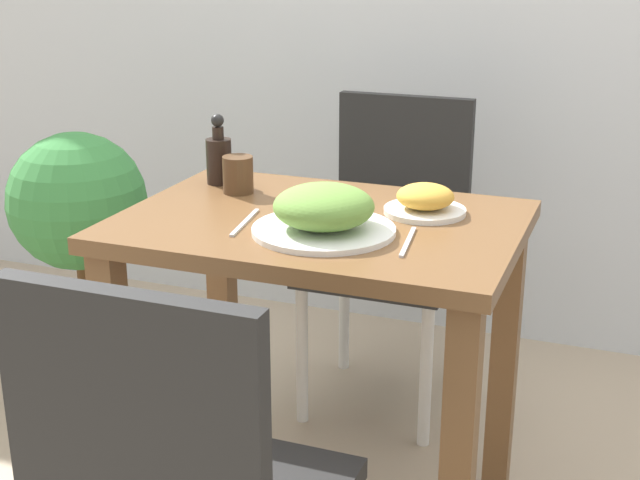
{
  "coord_description": "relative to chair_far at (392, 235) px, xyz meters",
  "views": [
    {
      "loc": [
        0.64,
        -1.69,
        1.33
      ],
      "look_at": [
        0.0,
        0.0,
        0.71
      ],
      "focal_mm": 50.0,
      "sensor_mm": 36.0,
      "label": 1
    }
  ],
  "objects": [
    {
      "name": "side_plate",
      "position": [
        0.24,
        -0.57,
        0.28
      ],
      "size": [
        0.18,
        0.18,
        0.07
      ],
      "color": "white",
      "rests_on": "dining_table"
    },
    {
      "name": "drink_cup",
      "position": [
        -0.21,
        -0.56,
        0.3
      ],
      "size": [
        0.07,
        0.07,
        0.09
      ],
      "color": "#4C331E",
      "rests_on": "dining_table"
    },
    {
      "name": "fork_utensil",
      "position": [
        -0.1,
        -0.77,
        0.26
      ],
      "size": [
        0.04,
        0.18,
        0.0
      ],
      "rotation": [
        0.0,
        0.0,
        1.72
      ],
      "color": "silver",
      "rests_on": "dining_table"
    },
    {
      "name": "spoon_utensil",
      "position": [
        0.25,
        -0.77,
        0.26
      ],
      "size": [
        0.03,
        0.18,
        0.0
      ],
      "rotation": [
        0.0,
        0.0,
        1.7
      ],
      "color": "silver",
      "rests_on": "dining_table"
    },
    {
      "name": "dining_table",
      "position": [
        0.03,
        -0.68,
        0.1
      ],
      "size": [
        0.85,
        0.61,
        0.76
      ],
      "color": "brown",
      "rests_on": "ground_plane"
    },
    {
      "name": "potted_plant_left",
      "position": [
        -0.86,
        -0.31,
        0.01
      ],
      "size": [
        0.4,
        0.4,
        0.8
      ],
      "color": "brown",
      "rests_on": "ground_plane"
    },
    {
      "name": "sauce_bottle",
      "position": [
        -0.29,
        -0.5,
        0.32
      ],
      "size": [
        0.06,
        0.06,
        0.17
      ],
      "color": "black",
      "rests_on": "dining_table"
    },
    {
      "name": "food_plate",
      "position": [
        0.08,
        -0.77,
        0.3
      ],
      "size": [
        0.29,
        0.29,
        0.1
      ],
      "color": "white",
      "rests_on": "dining_table"
    },
    {
      "name": "chair_far",
      "position": [
        0.0,
        0.0,
        0.0
      ],
      "size": [
        0.42,
        0.42,
        0.9
      ],
      "color": "black",
      "rests_on": "ground_plane"
    }
  ]
}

